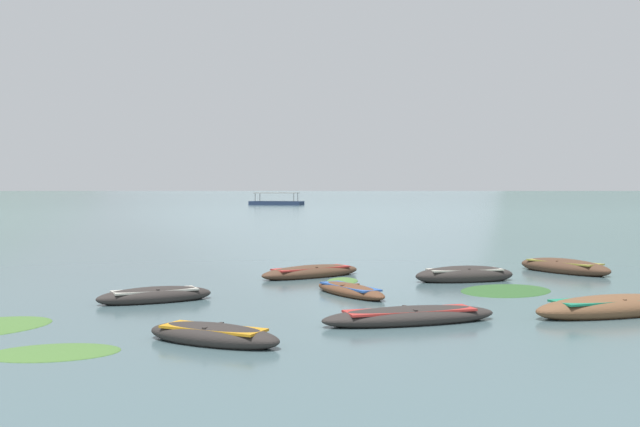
{
  "coord_description": "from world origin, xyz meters",
  "views": [
    {
      "loc": [
        -2.74,
        -4.92,
        3.11
      ],
      "look_at": [
        -1.99,
        44.92,
        1.41
      ],
      "focal_mm": 41.11,
      "sensor_mm": 36.0,
      "label": 1
    }
  ],
  "objects": [
    {
      "name": "ground_plane",
      "position": [
        0.0,
        1500.0,
        0.0
      ],
      "size": [
        6000.0,
        6000.0,
        0.0
      ],
      "primitive_type": "plane",
      "color": "#476066"
    },
    {
      "name": "mountain_1",
      "position": [
        -1020.95,
        2519.85,
        109.43
      ],
      "size": [
        581.34,
        581.34,
        218.87
      ],
      "primitive_type": "cone",
      "color": "slate",
      "rests_on": "ground"
    },
    {
      "name": "mountain_2",
      "position": [
        189.14,
        2276.87,
        236.43
      ],
      "size": [
        1725.92,
        1725.92,
        472.86
      ],
      "primitive_type": "cone",
      "color": "slate",
      "rests_on": "ground"
    },
    {
      "name": "mountain_3",
      "position": [
        860.79,
        2400.7,
        292.12
      ],
      "size": [
        2144.47,
        2144.47,
        584.25
      ],
      "primitive_type": "cone",
      "color": "#4C5B56",
      "rests_on": "ground"
    },
    {
      "name": "rowboat_0",
      "position": [
        -6.97,
        15.15,
        0.16
      ],
      "size": [
        3.29,
        2.29,
        0.52
      ],
      "color": "#2D2826",
      "rests_on": "ground"
    },
    {
      "name": "rowboat_1",
      "position": [
        -4.67,
        9.71,
        0.16
      ],
      "size": [
        3.15,
        2.24,
        0.51
      ],
      "color": "#2D2826",
      "rests_on": "ground"
    },
    {
      "name": "rowboat_2",
      "position": [
        6.72,
        21.96,
        0.2
      ],
      "size": [
        3.18,
        3.95,
        0.65
      ],
      "color": "#4C3323",
      "rests_on": "ground"
    },
    {
      "name": "rowboat_3",
      "position": [
        4.74,
        12.84,
        0.2
      ],
      "size": [
        4.59,
        2.56,
        0.63
      ],
      "color": "brown",
      "rests_on": "ground"
    },
    {
      "name": "rowboat_4",
      "position": [
        -1.54,
        16.35,
        0.13
      ],
      "size": [
        2.41,
        3.33,
        0.41
      ],
      "color": "brown",
      "rests_on": "ground"
    },
    {
      "name": "rowboat_5",
      "position": [
        -2.67,
        20.74,
        0.16
      ],
      "size": [
        3.94,
        3.2,
        0.52
      ],
      "color": "#4C3323",
      "rests_on": "ground"
    },
    {
      "name": "rowboat_6",
      "position": [
        -0.41,
        11.85,
        0.15
      ],
      "size": [
        4.4,
        2.19,
        0.49
      ],
      "color": "#2D2826",
      "rests_on": "ground"
    },
    {
      "name": "rowboat_9",
      "position": [
        2.49,
        19.47,
        0.2
      ],
      "size": [
        3.62,
        1.79,
        0.65
      ],
      "color": "#2D2826",
      "rests_on": "ground"
    },
    {
      "name": "ferry_0",
      "position": [
        -8.92,
        134.11,
        0.45
      ],
      "size": [
        10.61,
        6.11,
        2.54
      ],
      "color": "navy",
      "rests_on": "ground"
    },
    {
      "name": "weed_patch_0",
      "position": [
        -7.58,
        8.89,
        0.0
      ],
      "size": [
        2.73,
        2.01,
        0.14
      ],
      "primitive_type": "ellipsoid",
      "rotation": [
        0.0,
        0.0,
        1.75
      ],
      "color": "#477033",
      "rests_on": "ground"
    },
    {
      "name": "weed_patch_2",
      "position": [
        -1.62,
        19.52,
        0.0
      ],
      "size": [
        1.28,
        2.02,
        0.14
      ],
      "primitive_type": "ellipsoid",
      "rotation": [
        0.0,
        0.0,
        1.44
      ],
      "color": "#477033",
      "rests_on": "ground"
    },
    {
      "name": "weed_patch_4",
      "position": [
        6.83,
        23.25,
        0.0
      ],
      "size": [
        2.23,
        2.45,
        0.14
      ],
      "primitive_type": "ellipsoid",
      "rotation": [
        0.0,
        0.0,
        2.6
      ],
      "color": "#477033",
      "rests_on": "ground"
    },
    {
      "name": "weed_patch_5",
      "position": [
        3.25,
        17.14,
        0.0
      ],
      "size": [
        4.03,
        4.08,
        0.14
      ],
      "primitive_type": "ellipsoid",
      "rotation": [
        0.0,
        0.0,
        0.84
      ],
      "color": "#2D5628",
      "rests_on": "ground"
    }
  ]
}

